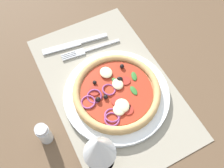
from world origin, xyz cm
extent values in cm
cube|color=brown|center=(0.00, 0.00, -1.20)|extent=(190.00, 140.00, 2.40)
cube|color=gray|center=(0.00, 0.00, 0.20)|extent=(50.58, 31.18, 0.40)
cylinder|color=white|center=(-3.67, 0.34, 1.13)|extent=(27.90, 27.90, 1.46)
cylinder|color=tan|center=(-3.67, 0.34, 2.36)|extent=(22.76, 22.76, 1.00)
torus|color=tan|center=(-3.67, 0.34, 3.22)|extent=(22.74, 22.74, 1.80)
cylinder|color=#A82D19|center=(-3.67, 0.34, 3.01)|extent=(18.66, 18.66, 0.30)
ellipsoid|color=beige|center=(-8.75, 2.06, 3.64)|extent=(3.19, 2.87, 0.96)
ellipsoid|color=beige|center=(2.33, -0.05, 3.70)|extent=(3.62, 3.26, 1.09)
ellipsoid|color=beige|center=(-8.13, 0.80, 3.74)|extent=(3.90, 3.51, 1.17)
ellipsoid|color=beige|center=(-1.75, -1.23, 3.54)|extent=(2.52, 2.27, 0.76)
ellipsoid|color=beige|center=(-2.26, -1.08, 3.63)|extent=(3.17, 2.86, 0.95)
sphere|color=black|center=(-3.94, 5.39, 3.82)|extent=(1.32, 1.32, 1.32)
sphere|color=black|center=(-1.08, -2.14, 3.77)|extent=(1.23, 1.23, 1.23)
sphere|color=black|center=(-1.22, -2.50, 3.69)|extent=(1.07, 1.07, 1.07)
sphere|color=black|center=(2.09, -4.68, 3.76)|extent=(1.20, 1.20, 1.20)
sphere|color=black|center=(-4.10, 3.38, 3.74)|extent=(1.16, 1.16, 1.16)
sphere|color=black|center=(0.97, 4.01, 3.69)|extent=(1.06, 1.06, 1.06)
torus|color=#8E3D75|center=(-2.50, 5.75, 3.41)|extent=(4.01, 3.94, 1.48)
torus|color=#8E3D75|center=(-10.07, 4.66, 3.41)|extent=(3.83, 3.83, 0.68)
torus|color=#8E3D75|center=(-2.49, 1.63, 3.41)|extent=(3.64, 3.63, 1.19)
torus|color=#8E3D75|center=(-3.25, 7.83, 3.41)|extent=(3.81, 3.81, 0.87)
torus|color=#8E3D75|center=(-9.19, 4.11, 3.41)|extent=(4.05, 4.02, 1.16)
cylinder|color=#A3281E|center=(-8.48, -0.02, 3.31)|extent=(2.51, 2.51, 0.30)
cylinder|color=#A3281E|center=(-2.07, -3.46, 3.31)|extent=(2.60, 2.60, 0.30)
cylinder|color=#A3281E|center=(-9.60, -0.12, 3.31)|extent=(2.78, 2.78, 0.30)
cylinder|color=#A3281E|center=(-1.09, 5.05, 3.31)|extent=(2.84, 2.84, 0.30)
cylinder|color=#A3281E|center=(-6.21, 1.30, 3.31)|extent=(2.85, 2.85, 0.30)
ellipsoid|color=#2D6B28|center=(-1.17, -1.08, 3.36)|extent=(3.03, 1.96, 0.30)
ellipsoid|color=#2D6B28|center=(-1.90, -6.17, 3.36)|extent=(3.09, 2.18, 0.30)
ellipsoid|color=#2D6B28|center=(-5.61, -3.94, 3.36)|extent=(2.84, 1.49, 0.30)
cube|color=#B2B5BA|center=(13.24, -3.98, 0.62)|extent=(1.97, 11.19, 0.44)
cube|color=#B2B5BA|center=(13.90, 2.83, 0.62)|extent=(2.43, 2.72, 0.44)
cube|color=#B2B5BA|center=(15.13, 6.15, 0.62)|extent=(0.74, 4.33, 0.44)
cube|color=#B2B5BA|center=(14.53, 6.20, 0.62)|extent=(0.74, 4.33, 0.44)
cube|color=#B2B5BA|center=(13.93, 6.26, 0.62)|extent=(0.74, 4.33, 0.44)
cube|color=#B2B5BA|center=(13.34, 6.32, 0.62)|extent=(0.74, 4.33, 0.44)
cube|color=#B2B5BA|center=(16.72, -2.97, 0.71)|extent=(2.41, 8.50, 0.62)
cube|color=#B2B5BA|center=(18.05, 6.94, 0.62)|extent=(3.53, 11.76, 0.44)
cylinder|color=silver|center=(-16.69, 11.00, 0.20)|extent=(6.40, 6.40, 0.40)
cylinder|color=silver|center=(-16.69, 11.00, 3.40)|extent=(0.80, 0.80, 6.00)
cone|color=silver|center=(-16.69, 11.00, 10.65)|extent=(7.20, 7.20, 8.50)
cone|color=red|center=(-16.69, 11.00, 9.43)|extent=(4.72, 4.72, 5.26)
cylinder|color=silver|center=(-5.92, 20.43, 2.75)|extent=(3.20, 3.20, 5.50)
cylinder|color=#ADADB2|center=(-5.92, 20.43, 6.10)|extent=(2.88, 2.88, 1.20)
camera|label=1|loc=(-30.16, 15.02, 60.17)|focal=40.34mm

